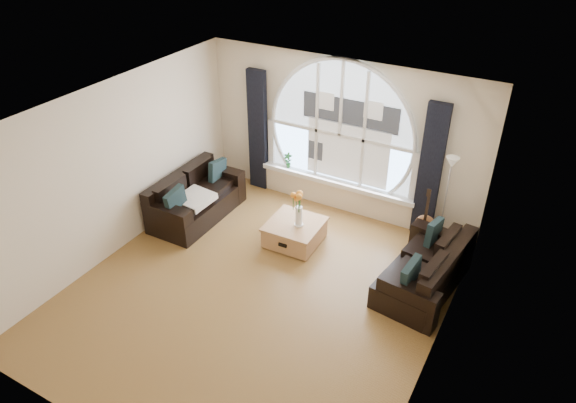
# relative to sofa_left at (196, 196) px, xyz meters

# --- Properties ---
(ground) EXTENTS (5.00, 5.50, 0.01)m
(ground) POSITION_rel_sofa_left_xyz_m (1.98, -1.19, -0.40)
(ground) COLOR brown
(ground) RESTS_ON ground
(ceiling) EXTENTS (5.00, 5.50, 0.01)m
(ceiling) POSITION_rel_sofa_left_xyz_m (1.98, -1.19, 2.30)
(ceiling) COLOR silver
(ceiling) RESTS_ON ground
(wall_back) EXTENTS (5.00, 0.01, 2.70)m
(wall_back) POSITION_rel_sofa_left_xyz_m (1.98, 1.56, 0.95)
(wall_back) COLOR beige
(wall_back) RESTS_ON ground
(wall_front) EXTENTS (5.00, 0.01, 2.70)m
(wall_front) POSITION_rel_sofa_left_xyz_m (1.98, -3.94, 0.95)
(wall_front) COLOR beige
(wall_front) RESTS_ON ground
(wall_left) EXTENTS (0.01, 5.50, 2.70)m
(wall_left) POSITION_rel_sofa_left_xyz_m (-0.52, -1.19, 0.95)
(wall_left) COLOR beige
(wall_left) RESTS_ON ground
(wall_right) EXTENTS (0.01, 5.50, 2.70)m
(wall_right) POSITION_rel_sofa_left_xyz_m (4.48, -1.19, 0.95)
(wall_right) COLOR beige
(wall_right) RESTS_ON ground
(attic_slope) EXTENTS (0.92, 5.50, 0.72)m
(attic_slope) POSITION_rel_sofa_left_xyz_m (4.18, -1.19, 1.95)
(attic_slope) COLOR silver
(attic_slope) RESTS_ON ground
(arched_window) EXTENTS (2.60, 0.06, 2.15)m
(arched_window) POSITION_rel_sofa_left_xyz_m (1.98, 1.53, 1.23)
(arched_window) COLOR silver
(arched_window) RESTS_ON wall_back
(window_sill) EXTENTS (2.90, 0.22, 0.08)m
(window_sill) POSITION_rel_sofa_left_xyz_m (1.98, 1.46, 0.11)
(window_sill) COLOR white
(window_sill) RESTS_ON wall_back
(window_frame) EXTENTS (2.76, 0.08, 2.15)m
(window_frame) POSITION_rel_sofa_left_xyz_m (1.98, 1.50, 1.23)
(window_frame) COLOR white
(window_frame) RESTS_ON wall_back
(neighbor_house) EXTENTS (1.70, 0.02, 1.50)m
(neighbor_house) POSITION_rel_sofa_left_xyz_m (2.13, 1.52, 1.10)
(neighbor_house) COLOR silver
(neighbor_house) RESTS_ON wall_back
(curtain_left) EXTENTS (0.35, 0.12, 2.30)m
(curtain_left) POSITION_rel_sofa_left_xyz_m (0.38, 1.44, 0.75)
(curtain_left) COLOR black
(curtain_left) RESTS_ON ground
(curtain_right) EXTENTS (0.35, 0.12, 2.30)m
(curtain_right) POSITION_rel_sofa_left_xyz_m (3.58, 1.44, 0.75)
(curtain_right) COLOR black
(curtain_right) RESTS_ON ground
(sofa_left) EXTENTS (0.89, 1.76, 0.78)m
(sofa_left) POSITION_rel_sofa_left_xyz_m (0.00, 0.00, 0.00)
(sofa_left) COLOR black
(sofa_left) RESTS_ON ground
(sofa_right) EXTENTS (1.06, 1.77, 0.74)m
(sofa_right) POSITION_rel_sofa_left_xyz_m (4.01, 0.05, 0.00)
(sofa_right) COLOR black
(sofa_right) RESTS_ON ground
(coffee_chest) EXTENTS (0.87, 0.87, 0.41)m
(coffee_chest) POSITION_rel_sofa_left_xyz_m (1.86, 0.14, -0.19)
(coffee_chest) COLOR #A67448
(coffee_chest) RESTS_ON ground
(throw_blanket) EXTENTS (0.61, 0.61, 0.10)m
(throw_blanket) POSITION_rel_sofa_left_xyz_m (0.14, -0.20, 0.10)
(throw_blanket) COLOR silver
(throw_blanket) RESTS_ON sofa_left
(vase_flowers) EXTENTS (0.24, 0.24, 0.70)m
(vase_flowers) POSITION_rel_sofa_left_xyz_m (1.95, 0.11, 0.36)
(vase_flowers) COLOR white
(vase_flowers) RESTS_ON coffee_chest
(floor_lamp) EXTENTS (0.24, 0.24, 1.60)m
(floor_lamp) POSITION_rel_sofa_left_xyz_m (3.93, 1.20, 0.40)
(floor_lamp) COLOR #B2B2B2
(floor_lamp) RESTS_ON ground
(guitar) EXTENTS (0.39, 0.29, 1.06)m
(guitar) POSITION_rel_sofa_left_xyz_m (3.70, 1.16, 0.13)
(guitar) COLOR brown
(guitar) RESTS_ON ground
(potted_plant) EXTENTS (0.18, 0.14, 0.29)m
(potted_plant) POSITION_rel_sofa_left_xyz_m (1.00, 1.46, 0.30)
(potted_plant) COLOR #1E6023
(potted_plant) RESTS_ON window_sill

